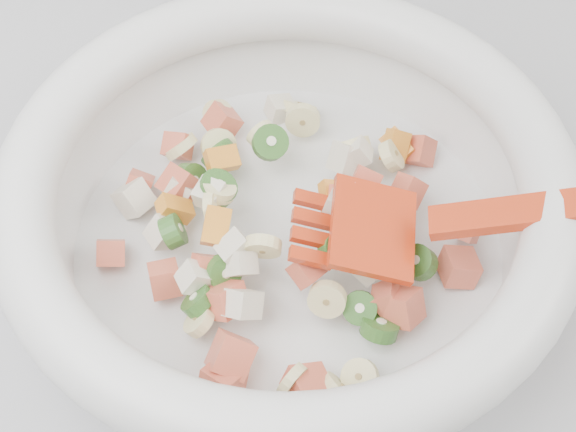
{
  "coord_description": "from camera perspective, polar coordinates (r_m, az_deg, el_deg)",
  "views": [
    {
      "loc": [
        0.04,
        1.04,
        1.43
      ],
      "look_at": [
        0.04,
        1.4,
        0.95
      ],
      "focal_mm": 55.0,
      "sensor_mm": 36.0,
      "label": 1
    }
  ],
  "objects": [
    {
      "name": "mixing_bowl",
      "position": [
        0.59,
        0.04,
        0.64
      ],
      "size": [
        0.5,
        0.39,
        0.14
      ],
      "color": "white",
      "rests_on": "counter"
    }
  ]
}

